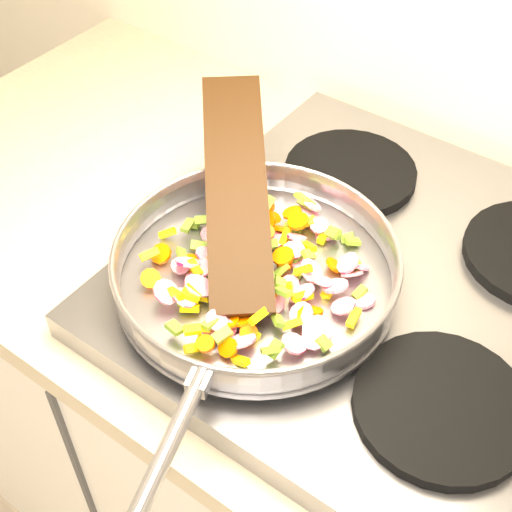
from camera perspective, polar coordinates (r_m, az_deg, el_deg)
The scene contains 7 objects.
cooktop at distance 0.93m, azimuth 10.35°, elevation -2.41°, with size 0.60×0.60×0.04m, color #939399.
grate_fl at distance 0.87m, azimuth -1.93°, elevation -2.70°, with size 0.19×0.19×0.02m, color black.
grate_fr at distance 0.80m, azimuth 14.62°, elevation -11.56°, with size 0.19×0.19×0.02m, color black.
grate_bl at distance 1.04m, azimuth 7.55°, elevation 6.64°, with size 0.19×0.19×0.02m, color black.
saute_pan at distance 0.85m, azimuth -0.05°, elevation -0.86°, with size 0.38×0.53×0.05m.
vegetable_heap at distance 0.85m, azimuth 0.28°, elevation -1.23°, with size 0.29×0.29×0.05m.
wooden_spatula at distance 0.87m, azimuth -1.59°, elevation 5.41°, with size 0.33×0.08×0.02m, color black.
Camera 1 is at (-0.47, 1.08, 1.60)m, focal length 50.00 mm.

